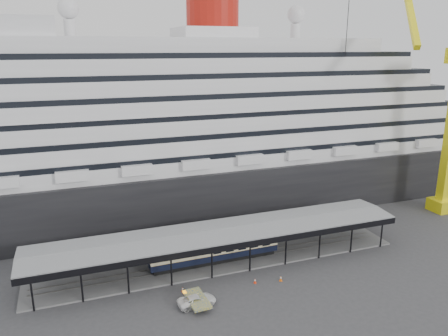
{
  "coord_description": "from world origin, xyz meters",
  "views": [
    {
      "loc": [
        -20.24,
        -51.25,
        31.35
      ],
      "look_at": [
        1.52,
        8.0,
        13.78
      ],
      "focal_mm": 35.0,
      "sensor_mm": 36.0,
      "label": 1
    }
  ],
  "objects": [
    {
      "name": "platform_canopy",
      "position": [
        0.0,
        5.0,
        2.36
      ],
      "size": [
        56.0,
        9.18,
        5.3
      ],
      "color": "slate",
      "rests_on": "ground"
    },
    {
      "name": "ground",
      "position": [
        0.0,
        0.0,
        0.0
      ],
      "size": [
        200.0,
        200.0,
        0.0
      ],
      "primitive_type": "plane",
      "color": "#38383B",
      "rests_on": "ground"
    },
    {
      "name": "pullman_carriage",
      "position": [
        -1.09,
        5.0,
        2.38
      ],
      "size": [
        19.81,
        2.86,
        19.41
      ],
      "rotation": [
        0.0,
        0.0,
        0.01
      ],
      "color": "black",
      "rests_on": "ground"
    },
    {
      "name": "traffic_cone_mid",
      "position": [
        2.23,
        -2.45,
        0.34
      ],
      "size": [
        0.41,
        0.41,
        0.69
      ],
      "rotation": [
        0.0,
        0.0,
        0.17
      ],
      "color": "#FC380E",
      "rests_on": "ground"
    },
    {
      "name": "port_truck",
      "position": [
        -6.81,
        -4.81,
        0.68
      ],
      "size": [
        4.96,
        2.48,
        1.35
      ],
      "primitive_type": "imported",
      "rotation": [
        0.0,
        0.0,
        1.62
      ],
      "color": "white",
      "rests_on": "ground"
    },
    {
      "name": "crane_yellow",
      "position": [
        47.06,
        10.54,
        19.96
      ],
      "size": [
        23.83,
        18.78,
        47.6
      ],
      "color": "yellow",
      "rests_on": "ground"
    },
    {
      "name": "traffic_cone_left",
      "position": [
        -7.67,
        -1.14,
        0.34
      ],
      "size": [
        0.47,
        0.47,
        0.69
      ],
      "rotation": [
        0.0,
        0.0,
        -0.42
      ],
      "color": "#E83F0C",
      "rests_on": "ground"
    },
    {
      "name": "cruise_ship",
      "position": [
        0.05,
        32.0,
        18.35
      ],
      "size": [
        130.0,
        30.0,
        43.9
      ],
      "color": "black",
      "rests_on": "ground"
    },
    {
      "name": "traffic_cone_right",
      "position": [
        5.82,
        -3.15,
        0.4
      ],
      "size": [
        0.52,
        0.52,
        0.8
      ],
      "rotation": [
        0.0,
        0.0,
        -0.33
      ],
      "color": "orange",
      "rests_on": "ground"
    }
  ]
}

